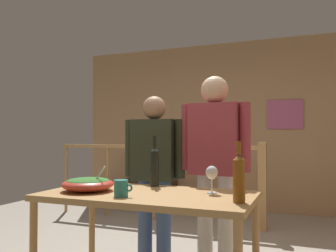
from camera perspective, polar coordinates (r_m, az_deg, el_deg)
name	(u,v)px	position (r m, az deg, el deg)	size (l,w,h in m)	color
back_wall	(228,126)	(5.78, 9.75, 0.08)	(5.12, 0.10, 2.68)	tan
framed_picture	(285,114)	(5.61, 18.51, 1.81)	(0.52, 0.03, 0.44)	#B65885
stair_railing	(189,171)	(4.77, 3.38, -7.40)	(3.07, 0.10, 1.09)	#B2844C
tv_console	(148,193)	(5.92, -3.21, -10.89)	(0.90, 0.40, 0.44)	#38281E
flat_screen_tv	(148,162)	(5.83, -3.34, -5.92)	(0.66, 0.12, 0.51)	black
serving_table	(148,205)	(2.43, -3.31, -12.64)	(1.42, 0.75, 0.79)	#B2844C
salad_bowl	(88,184)	(2.54, -12.91, -9.11)	(0.36, 0.36, 0.18)	#CC3D2D
wine_glass	(212,174)	(2.38, 7.13, -7.71)	(0.08, 0.08, 0.19)	silver
wine_bottle_amber	(239,177)	(2.09, 11.47, -8.19)	(0.07, 0.07, 0.35)	brown
wine_bottle_dark	(155,166)	(2.71, -2.18, -6.46)	(0.07, 0.07, 0.39)	black
mug_teal	(121,188)	(2.27, -7.60, -10.01)	(0.13, 0.09, 0.11)	teal
person_standing_left	(154,166)	(3.19, -2.24, -6.58)	(0.57, 0.24, 1.53)	#3D5684
person_standing_right	(215,156)	(3.00, 7.65, -4.87)	(0.60, 0.24, 1.68)	beige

